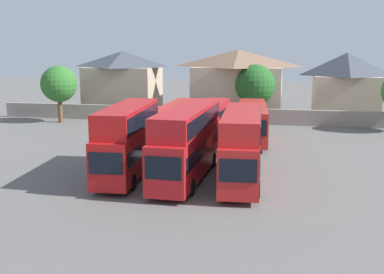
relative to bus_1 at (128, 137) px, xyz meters
The scene contains 13 objects.
ground 18.88m from the bus_1, 77.68° to the left, with size 140.00×140.00×0.00m, color #605E5B.
depot_boundary_wall 24.88m from the bus_1, 80.76° to the left, with size 56.00×0.50×1.80m, color gray.
bus_1 is the anchor object (origin of this frame).
bus_2 4.22m from the bus_1, ahead, with size 2.94×12.01×4.98m.
bus_3 7.99m from the bus_1, ahead, with size 3.02×10.77×4.84m.
bus_4 14.57m from the bus_1, 89.01° to the left, with size 2.98×12.04×3.34m.
bus_5 14.64m from the bus_1, 76.60° to the left, with size 3.17×11.44×3.52m.
bus_6 16.59m from the bus_1, 62.30° to the left, with size 3.53×11.89×3.43m.
house_terrace_left 32.30m from the bus_1, 109.11° to the left, with size 9.38×8.02×8.18m.
house_terrace_centre 30.85m from the bus_1, 81.19° to the left, with size 11.50×8.36×8.43m.
house_terrace_right 35.75m from the bus_1, 59.80° to the left, with size 8.10×6.48×8.11m.
tree_left_of_lot 26.47m from the bus_1, 125.59° to the left, with size 4.24×4.24×6.67m.
tree_right_of_lot 27.95m from the bus_1, 75.19° to the left, with size 4.86×4.86×6.79m.
Camera 1 is at (6.84, -32.79, 9.46)m, focal length 46.34 mm.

